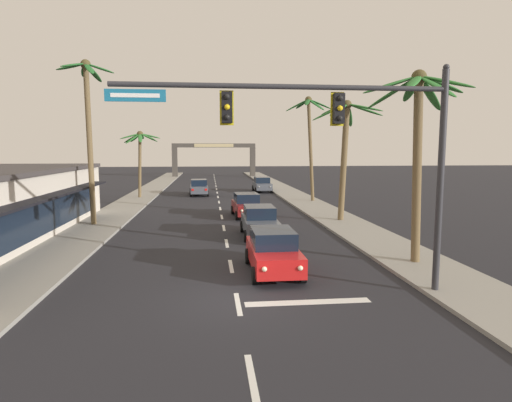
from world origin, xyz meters
The scene contains 16 objects.
ground_plane centered at (0.00, 0.00, 0.00)m, with size 220.00×220.00×0.00m, color #232328.
sidewalk_right centered at (7.80, 20.00, 0.07)m, with size 3.20×110.00×0.14m, color gray.
sidewalk_left centered at (-7.80, 20.00, 0.07)m, with size 3.20×110.00×0.14m, color gray.
lane_markings centered at (0.46, 20.29, 0.00)m, with size 4.28×89.52×0.01m.
traffic_signal_mast centered at (3.42, -0.23, 5.29)m, with size 10.58×0.41×7.46m.
sedan_lead_at_stop_bar centered at (1.60, 2.84, 0.85)m, with size 1.95×4.45×1.68m.
sedan_third_in_queue centered at (1.89, 9.87, 0.85)m, with size 1.96×4.46×1.68m.
sedan_fifth_in_queue centered at (1.78, 16.90, 0.85)m, with size 2.11×4.51×1.68m.
sedan_oncoming_far centered at (-1.95, 31.97, 0.85)m, with size 2.09×4.51×1.68m.
sedan_parked_nearest_kerb centered at (5.11, 35.00, 0.85)m, with size 1.99×4.47×1.68m.
palm_left_second centered at (-8.15, 14.16, 7.00)m, with size 3.53×3.26×10.17m.
palm_left_third centered at (-7.51, 29.51, 5.13)m, with size 3.81×3.71×6.58m.
palm_right_nearest centered at (7.55, 3.29, 5.78)m, with size 4.53×4.34×7.94m.
palm_right_second centered at (8.02, 14.13, 5.50)m, with size 4.79×4.26×7.97m.
palm_right_third centered at (8.20, 24.92, 6.93)m, with size 4.21×4.30×9.50m.
town_gateway_arch centered at (0.00, 62.45, 3.84)m, with size 14.50×0.90×5.85m.
Camera 1 is at (-0.83, -13.39, 4.78)m, focal length 30.14 mm.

